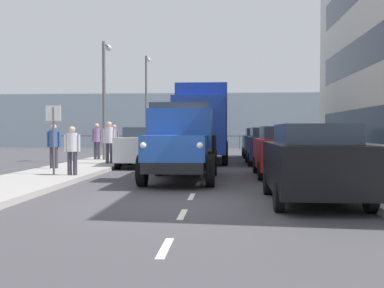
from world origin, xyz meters
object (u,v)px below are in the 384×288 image
(lamp_post_promenade, at_px, (105,89))
(car_teal_kerbside_3, at_px, (258,142))
(car_navy_kerbside_2, at_px, (266,145))
(pedestrian_couple_b, at_px, (109,139))
(truck_vintage_blue, at_px, (181,144))
(lamp_post_far, at_px, (147,95))
(car_black_kerbside_near, at_px, (313,162))
(lorry_cargo_blue, at_px, (203,121))
(street_sign, at_px, (54,127))
(car_silver_oppositeside_0, at_px, (144,146))
(pedestrian_by_lamp, at_px, (114,138))
(pedestrian_in_dark_coat, at_px, (54,142))
(pedestrian_near_railing, at_px, (97,138))
(car_red_kerbside_1, at_px, (281,151))
(pedestrian_couple_a, at_px, (72,147))

(lamp_post_promenade, bearing_deg, car_teal_kerbside_3, -148.05)
(car_navy_kerbside_2, height_order, pedestrian_couple_b, pedestrian_couple_b)
(truck_vintage_blue, distance_m, lamp_post_far, 19.53)
(car_black_kerbside_near, bearing_deg, lorry_cargo_blue, -77.20)
(lamp_post_promenade, relative_size, street_sign, 2.57)
(car_black_kerbside_near, height_order, lamp_post_promenade, lamp_post_promenade)
(pedestrian_couple_b, bearing_deg, lamp_post_promenade, -71.52)
(car_black_kerbside_near, bearing_deg, lamp_post_far, -71.58)
(lamp_post_far, bearing_deg, car_silver_oppositeside_0, 99.29)
(pedestrian_by_lamp, distance_m, lamp_post_far, 8.31)
(car_teal_kerbside_3, height_order, car_silver_oppositeside_0, same)
(car_black_kerbside_near, distance_m, street_sign, 8.82)
(pedestrian_in_dark_coat, distance_m, pedestrian_by_lamp, 8.21)
(lorry_cargo_blue, xyz_separation_m, car_navy_kerbside_2, (-3.08, 2.07, -1.18))
(car_teal_kerbside_3, height_order, lamp_post_far, lamp_post_far)
(car_black_kerbside_near, relative_size, pedestrian_near_railing, 2.21)
(car_red_kerbside_1, distance_m, pedestrian_in_dark_coat, 8.49)
(car_teal_kerbside_3, bearing_deg, pedestrian_couple_b, 47.19)
(pedestrian_near_railing, bearing_deg, car_navy_kerbside_2, 173.63)
(pedestrian_in_dark_coat, xyz_separation_m, street_sign, (-0.88, 2.33, 0.55))
(car_black_kerbside_near, distance_m, car_red_kerbside_1, 5.76)
(car_black_kerbside_near, bearing_deg, street_sign, -30.97)
(truck_vintage_blue, xyz_separation_m, car_black_kerbside_near, (-3.30, 3.97, -0.28))
(pedestrian_near_railing, height_order, lamp_post_far, lamp_post_far)
(car_silver_oppositeside_0, bearing_deg, car_red_kerbside_1, 144.77)
(car_black_kerbside_near, xyz_separation_m, pedestrian_couple_b, (6.97, -9.58, 0.33))
(car_black_kerbside_near, distance_m, pedestrian_by_lamp, 17.08)
(lorry_cargo_blue, relative_size, pedestrian_in_dark_coat, 4.91)
(lorry_cargo_blue, relative_size, car_black_kerbside_near, 2.07)
(pedestrian_couple_a, bearing_deg, lamp_post_far, -87.62)
(street_sign, bearing_deg, pedestrian_by_lamp, -87.01)
(truck_vintage_blue, xyz_separation_m, car_silver_oppositeside_0, (2.14, -5.63, -0.28))
(car_navy_kerbside_2, distance_m, pedestrian_in_dark_coat, 9.62)
(truck_vintage_blue, height_order, pedestrian_near_railing, truck_vintage_blue)
(pedestrian_couple_b, height_order, street_sign, street_sign)
(lorry_cargo_blue, height_order, street_sign, lorry_cargo_blue)
(car_black_kerbside_near, distance_m, lamp_post_promenade, 14.77)
(lorry_cargo_blue, height_order, pedestrian_couple_a, lorry_cargo_blue)
(pedestrian_near_railing, relative_size, lamp_post_promenade, 0.31)
(pedestrian_near_railing, bearing_deg, car_teal_kerbside_3, -150.73)
(pedestrian_in_dark_coat, bearing_deg, car_navy_kerbside_2, -151.03)
(street_sign, bearing_deg, pedestrian_near_railing, -84.27)
(car_teal_kerbside_3, bearing_deg, lorry_cargo_blue, 48.80)
(lorry_cargo_blue, distance_m, pedestrian_couple_b, 5.64)
(lorry_cargo_blue, relative_size, car_silver_oppositeside_0, 2.08)
(truck_vintage_blue, distance_m, pedestrian_near_railing, 9.84)
(truck_vintage_blue, height_order, lamp_post_far, lamp_post_far)
(pedestrian_in_dark_coat, bearing_deg, street_sign, 110.78)
(pedestrian_by_lamp, bearing_deg, car_red_kerbside_1, 131.02)
(truck_vintage_blue, xyz_separation_m, lorry_cargo_blue, (-0.21, -9.60, 0.90))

